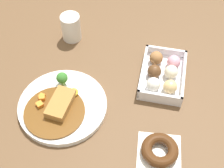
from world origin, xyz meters
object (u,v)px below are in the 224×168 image
Objects in this scene: chocolate_ring_donut at (160,150)px; coffee_mug at (71,27)px; donut_box at (163,74)px; curry_plate at (62,105)px.

chocolate_ring_donut is 1.35× the size of coffee_mug.
donut_box is at bearing -175.36° from chocolate_ring_donut.
curry_plate is 2.77× the size of coffee_mug.
coffee_mug is at bearing -137.09° from chocolate_ring_donut.
coffee_mug reaches higher than chocolate_ring_donut.
curry_plate reaches higher than chocolate_ring_donut.
donut_box is 0.26m from chocolate_ring_donut.
chocolate_ring_donut is at bearing 74.00° from curry_plate.
coffee_mug is (-0.29, -0.05, 0.03)m from curry_plate.
coffee_mug is (-0.12, -0.33, 0.02)m from donut_box.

